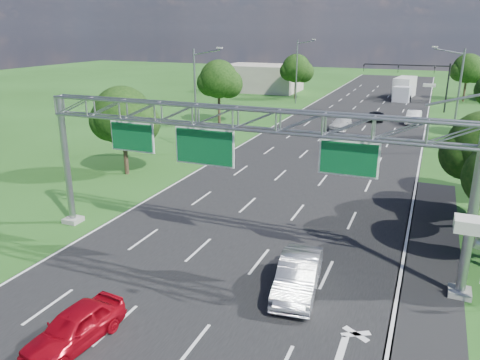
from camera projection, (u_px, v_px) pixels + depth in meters
The scene contains 19 objects.
ground at pixel (312, 167), 41.65m from camera, with size 220.00×220.00×0.00m, color #1D4615.
road at pixel (312, 167), 41.65m from camera, with size 18.00×180.00×0.02m, color black.
road_flare at pixel (430, 270), 23.89m from camera, with size 3.00×30.00×0.02m, color black.
sign_gantry at pixel (237, 130), 23.57m from camera, with size 23.50×1.00×9.56m.
traffic_signal at pixel (423, 76), 68.10m from camera, with size 12.21×0.24×7.00m.
streetlight_l_near at pixel (197, 97), 44.01m from camera, with size 2.97×0.22×10.16m.
streetlight_l_far at pixel (298, 69), 74.78m from camera, with size 2.97×0.22×10.16m.
streetlight_r_mid at pixel (456, 96), 44.62m from camera, with size 2.97×0.22×10.16m.
tree_verge_la at pixel (124, 118), 38.22m from camera, with size 5.76×4.80×7.40m.
tree_verge_lb at pixel (219, 81), 58.96m from camera, with size 5.76×4.80×8.06m.
tree_verge_lc at pixel (297, 70), 79.98m from camera, with size 5.76×4.80×7.62m.
tree_verge_re at pixel (468, 70), 77.17m from camera, with size 5.76×4.80×7.84m.
building_left at pixel (262, 78), 91.04m from camera, with size 14.00×10.00×5.00m, color #9F9785.
red_coupe at pixel (75, 327), 18.11m from camera, with size 1.76×4.38×1.49m, color #A40715.
silver_sedan at pixel (298, 275), 21.72m from camera, with size 1.78×5.11×1.68m, color #A9ACB4.
car_queue_a at pixel (341, 123), 56.90m from camera, with size 2.02×4.96×1.44m, color #BEBEBE.
car_queue_b at pixel (376, 117), 62.08m from camera, with size 1.91×4.14×1.15m, color black.
car_queue_d at pixel (413, 117), 60.52m from camera, with size 1.69×4.85×1.60m, color white.
box_truck at pixel (404, 89), 81.02m from camera, with size 3.66×9.85×3.62m.
Camera 1 is at (9.32, -9.38, 11.79)m, focal length 35.00 mm.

